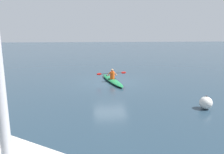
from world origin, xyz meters
name	(u,v)px	position (x,y,z in m)	size (l,w,h in m)	color
ground_plane	(110,82)	(0.00, 0.00, 0.00)	(160.00, 160.00, 0.00)	#233847
kayak	(112,80)	(-0.16, -0.14, 0.12)	(1.51, 4.75, 0.24)	#19723F
kayaker	(112,75)	(-0.17, -0.10, 0.57)	(2.33, 0.61, 0.77)	#E04C14
mooring_buoy_red_near	(206,103)	(-4.03, 6.34, 0.31)	(0.62, 0.62, 0.67)	silver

